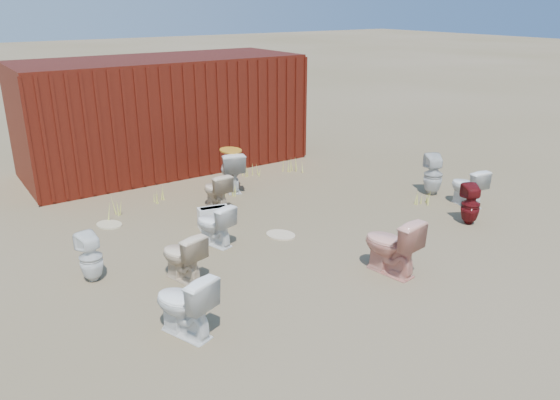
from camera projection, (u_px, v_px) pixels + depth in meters
ground at (302, 244)px, 8.42m from camera, size 100.00×100.00×0.00m
shipping_container at (164, 113)px, 12.05m from camera, size 6.00×2.40×2.40m
toilet_front_a at (184, 304)px, 6.03m from camera, size 0.66×0.85×0.76m
toilet_front_pink at (391, 245)px, 7.42m from camera, size 0.58×0.87×0.82m
toilet_front_c at (214, 224)px, 8.31m from camera, size 0.55×0.73×0.67m
toilet_front_maroon at (471, 204)px, 9.09m from camera, size 0.42×0.42×0.69m
toilet_front_e at (468, 187)px, 9.92m from camera, size 0.47×0.74×0.71m
toilet_back_a at (91, 257)px, 7.23m from camera, size 0.36×0.36×0.68m
toilet_back_beige_left at (182, 256)px, 7.25m from camera, size 0.54×0.75×0.69m
toilet_back_beige_right at (216, 191)px, 9.78m from camera, size 0.38×0.66×0.67m
toilet_back_yellowlid at (231, 171)px, 10.72m from camera, size 0.66×0.88×0.80m
toilet_back_e at (433, 175)px, 10.48m from camera, size 0.49×0.49×0.79m
yellow_lid at (231, 150)px, 10.57m from camera, size 0.41×0.51×0.02m
loose_tank at (213, 217)px, 9.01m from camera, size 0.53×0.30×0.35m
loose_lid_near at (281, 235)px, 8.73m from camera, size 0.55×0.61×0.02m
loose_lid_far at (109, 225)px, 9.13m from camera, size 0.53×0.58×0.02m
weed_clump_a at (115, 209)px, 9.40m from camera, size 0.36×0.36×0.32m
weed_clump_b at (228, 189)px, 10.51m from camera, size 0.32×0.32×0.26m
weed_clump_c at (294, 164)px, 11.92m from camera, size 0.36×0.36×0.35m
weed_clump_d at (158, 195)px, 10.18m from camera, size 0.30×0.30×0.25m
weed_clump_e at (250, 170)px, 11.69m from camera, size 0.34×0.34×0.26m
weed_clump_f at (426, 198)px, 10.01m from camera, size 0.28×0.28×0.26m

